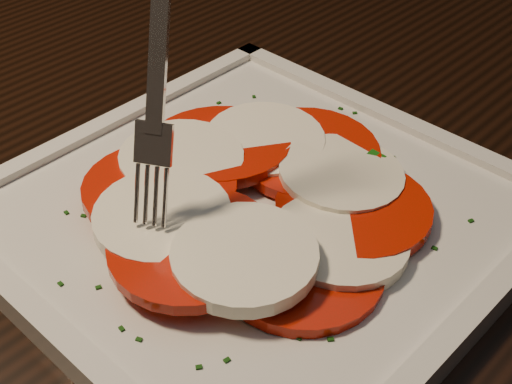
{
  "coord_description": "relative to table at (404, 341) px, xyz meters",
  "views": [
    {
      "loc": [
        0.3,
        -0.58,
        1.07
      ],
      "look_at": [
        0.08,
        -0.3,
        0.78
      ],
      "focal_mm": 50.0,
      "sensor_mm": 36.0,
      "label": 1
    }
  ],
  "objects": [
    {
      "name": "fork",
      "position": [
        -0.14,
        -0.08,
        0.23
      ],
      "size": [
        0.06,
        0.09,
        0.19
      ],
      "primitive_type": null,
      "rotation": [
        0.0,
        0.0,
        0.41
      ],
      "color": "white",
      "rests_on": "caprese_salad"
    },
    {
      "name": "caprese_salad",
      "position": [
        -0.1,
        -0.05,
        0.12
      ],
      "size": [
        0.25,
        0.27,
        0.03
      ],
      "color": "red",
      "rests_on": "plate"
    },
    {
      "name": "plate",
      "position": [
        -0.1,
        -0.05,
        0.11
      ],
      "size": [
        0.35,
        0.35,
        0.01
      ],
      "primitive_type": "cube",
      "rotation": [
        0.0,
        0.0,
        -0.1
      ],
      "color": "silver",
      "rests_on": "table"
    },
    {
      "name": "table",
      "position": [
        0.0,
        0.0,
        0.0
      ],
      "size": [
        1.27,
        0.91,
        0.75
      ],
      "rotation": [
        0.0,
        0.0,
        -0.09
      ],
      "color": "black",
      "rests_on": "ground"
    }
  ]
}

